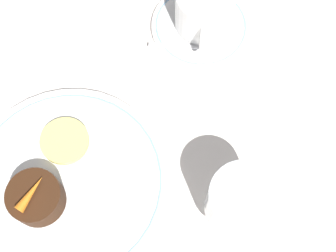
{
  "coord_description": "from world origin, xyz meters",
  "views": [
    {
      "loc": [
        0.15,
        0.1,
        0.59
      ],
      "look_at": [
        -0.06,
        0.08,
        0.04
      ],
      "focal_mm": 50.0,
      "sensor_mm": 36.0,
      "label": 1
    }
  ],
  "objects_px": {
    "coffee_cup": "(204,9)",
    "wine_glass": "(240,203)",
    "dessert_cake": "(36,198)",
    "dinner_plate": "(67,182)"
  },
  "relations": [
    {
      "from": "dinner_plate",
      "to": "coffee_cup",
      "type": "distance_m",
      "value": 0.3
    },
    {
      "from": "coffee_cup",
      "to": "dessert_cake",
      "type": "xyz_separation_m",
      "value": [
        0.28,
        -0.18,
        -0.01
      ]
    },
    {
      "from": "dinner_plate",
      "to": "dessert_cake",
      "type": "xyz_separation_m",
      "value": [
        0.03,
        -0.03,
        0.02
      ]
    },
    {
      "from": "coffee_cup",
      "to": "wine_glass",
      "type": "xyz_separation_m",
      "value": [
        0.27,
        0.05,
        0.03
      ]
    },
    {
      "from": "dinner_plate",
      "to": "wine_glass",
      "type": "bearing_deg",
      "value": 84.32
    },
    {
      "from": "dessert_cake",
      "to": "dinner_plate",
      "type": "bearing_deg",
      "value": 134.77
    },
    {
      "from": "wine_glass",
      "to": "dessert_cake",
      "type": "relative_size",
      "value": 1.69
    },
    {
      "from": "wine_glass",
      "to": "dessert_cake",
      "type": "height_order",
      "value": "wine_glass"
    },
    {
      "from": "dessert_cake",
      "to": "wine_glass",
      "type": "bearing_deg",
      "value": 91.64
    },
    {
      "from": "dinner_plate",
      "to": "coffee_cup",
      "type": "xyz_separation_m",
      "value": [
        -0.25,
        0.16,
        0.04
      ]
    }
  ]
}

